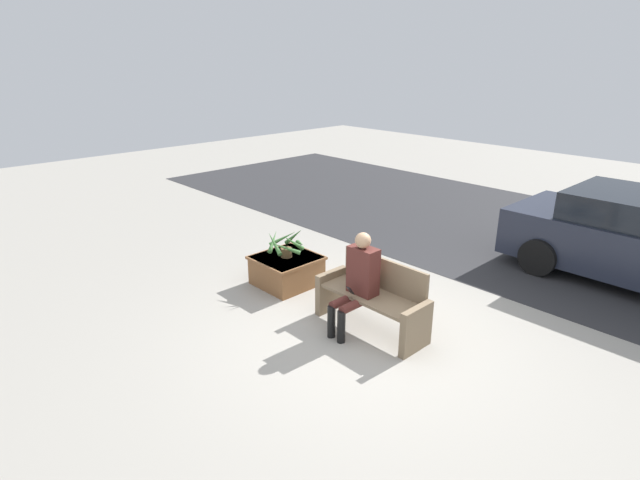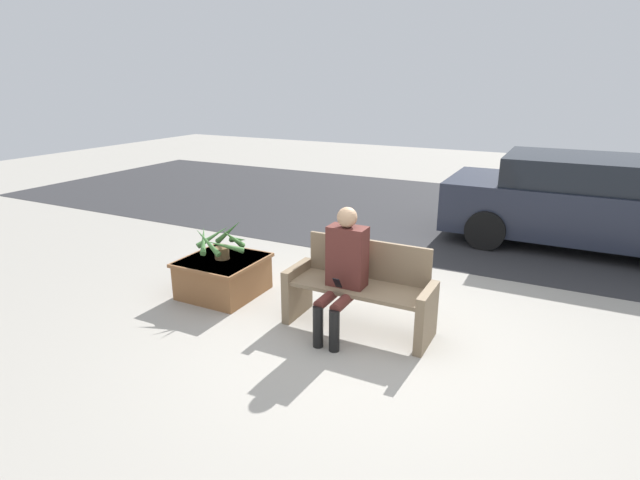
{
  "view_description": "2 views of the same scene",
  "coord_description": "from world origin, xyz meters",
  "px_view_note": "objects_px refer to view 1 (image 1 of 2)",
  "views": [
    {
      "loc": [
        3.61,
        -4.21,
        3.37
      ],
      "look_at": [
        -1.2,
        0.33,
        0.94
      ],
      "focal_mm": 28.0,
      "sensor_mm": 36.0,
      "label": 1
    },
    {
      "loc": [
        1.66,
        -4.16,
        2.51
      ],
      "look_at": [
        -0.81,
        0.65,
        0.77
      ],
      "focal_mm": 28.0,
      "sensor_mm": 36.0,
      "label": 2
    }
  ],
  "objects_px": {
    "bench": "(374,298)",
    "person_seated": "(358,278)",
    "planter_box": "(287,269)",
    "potted_plant": "(286,244)"
  },
  "relations": [
    {
      "from": "bench",
      "to": "person_seated",
      "type": "height_order",
      "value": "person_seated"
    },
    {
      "from": "bench",
      "to": "planter_box",
      "type": "height_order",
      "value": "bench"
    },
    {
      "from": "planter_box",
      "to": "bench",
      "type": "bearing_deg",
      "value": -1.23
    },
    {
      "from": "person_seated",
      "to": "bench",
      "type": "bearing_deg",
      "value": 58.08
    },
    {
      "from": "person_seated",
      "to": "potted_plant",
      "type": "distance_m",
      "value": 1.72
    },
    {
      "from": "bench",
      "to": "planter_box",
      "type": "relative_size",
      "value": 1.68
    },
    {
      "from": "bench",
      "to": "potted_plant",
      "type": "relative_size",
      "value": 2.3
    },
    {
      "from": "person_seated",
      "to": "potted_plant",
      "type": "relative_size",
      "value": 1.97
    },
    {
      "from": "person_seated",
      "to": "potted_plant",
      "type": "bearing_deg",
      "value": 172.59
    },
    {
      "from": "bench",
      "to": "planter_box",
      "type": "distance_m",
      "value": 1.83
    }
  ]
}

